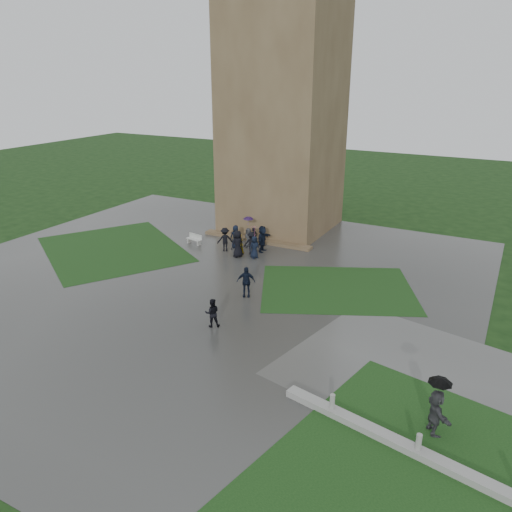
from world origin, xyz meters
The scene contains 11 objects.
ground centered at (0.00, 0.00, 0.00)m, with size 120.00×120.00×0.00m, color black.
plaza centered at (0.00, 2.00, 0.01)m, with size 34.00×34.00×0.02m, color #343532.
lawn_inset_left centered at (-8.50, 4.00, 0.03)m, with size 11.00×9.00×0.01m, color #153613.
lawn_inset_right centered at (8.50, 5.00, 0.03)m, with size 9.00×7.00×0.01m, color #153613.
tower centered at (0.00, 15.00, 9.00)m, with size 8.00×8.00×18.00m, color brown.
tower_plinth centered at (0.00, 10.60, 0.13)m, with size 9.00×0.80×0.22m, color brown.
bench centered at (-3.87, 7.82, 0.41)m, with size 1.37×0.65×0.76m.
visitor_cluster centered at (0.58, 8.07, 1.01)m, with size 3.65×3.29×2.39m.
pedestrian_mid centered at (4.15, 1.48, 0.94)m, with size 1.08×0.61×1.84m, color black.
pedestrian_near centered at (4.41, -2.54, 0.79)m, with size 0.75×0.43×1.54m, color black.
pedestrian_path centered at (15.89, -5.56, 1.15)m, with size 1.36×1.72×2.37m.
Camera 1 is at (17.15, -21.67, 12.45)m, focal length 35.00 mm.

